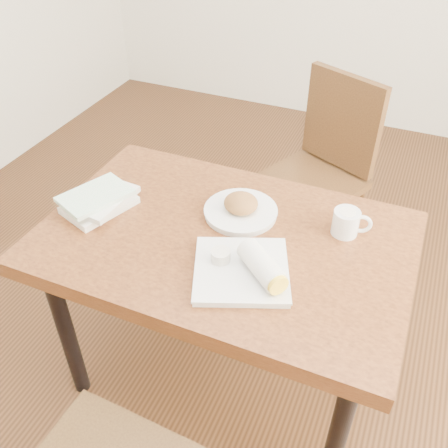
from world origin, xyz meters
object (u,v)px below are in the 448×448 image
at_px(table, 224,255).
at_px(plate_scone, 241,209).
at_px(plate_burrito, 247,269).
at_px(book_stack, 100,201).
at_px(chair_far, 323,163).
at_px(coffee_mug, 347,222).

distance_m(table, plate_scone, 0.17).
xyz_separation_m(table, plate_burrito, (0.14, -0.14, 0.11)).
bearing_deg(plate_burrito, table, 133.73).
bearing_deg(plate_scone, book_stack, -161.31).
bearing_deg(chair_far, plate_burrito, -89.51).
bearing_deg(plate_burrito, chair_far, 90.49).
bearing_deg(book_stack, plate_scone, 18.69).
xyz_separation_m(plate_burrito, book_stack, (-0.60, 0.11, 0.00)).
height_order(chair_far, plate_burrito, chair_far).
distance_m(chair_far, book_stack, 1.12).
bearing_deg(plate_burrito, book_stack, 169.30).
distance_m(plate_burrito, book_stack, 0.61).
distance_m(coffee_mug, plate_burrito, 0.39).
relative_size(table, book_stack, 4.33).
height_order(table, plate_scone, plate_scone).
bearing_deg(plate_scone, chair_far, 81.13).
relative_size(coffee_mug, book_stack, 0.46).
bearing_deg(coffee_mug, table, -154.68).
bearing_deg(coffee_mug, plate_burrito, -125.76).
xyz_separation_m(chair_far, coffee_mug, (0.24, -0.73, 0.25)).
xyz_separation_m(table, coffee_mug, (0.36, 0.17, 0.13)).
distance_m(chair_far, plate_burrito, 1.06).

